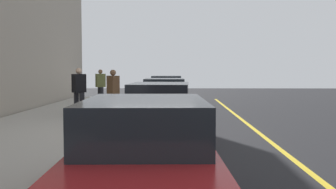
# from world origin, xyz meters

# --- Properties ---
(ground_plane) EXTENTS (56.00, 56.00, 0.00)m
(ground_plane) POSITION_xyz_m (0.00, 0.00, 0.00)
(ground_plane) COLOR black
(sidewalk) EXTENTS (28.00, 4.60, 0.15)m
(sidewalk) POSITION_xyz_m (0.00, -3.30, 0.07)
(sidewalk) COLOR #A39E93
(sidewalk) RESTS_ON ground
(lane_stripe_centre) EXTENTS (28.00, 0.14, 0.01)m
(lane_stripe_centre) POSITION_xyz_m (0.00, 3.20, 0.00)
(lane_stripe_centre) COLOR gold
(lane_stripe_centre) RESTS_ON ground
(snow_bank_curb) EXTENTS (5.64, 0.56, 0.22)m
(snow_bank_curb) POSITION_xyz_m (4.73, -0.70, 0.11)
(snow_bank_curb) COLOR white
(snow_bank_curb) RESTS_ON ground
(parked_car_navy) EXTENTS (4.37, 1.97, 1.51)m
(parked_car_navy) POSITION_xyz_m (-11.24, 0.20, 0.76)
(parked_car_navy) COLOR black
(parked_car_navy) RESTS_ON ground
(parked_car_silver) EXTENTS (4.18, 1.95, 1.51)m
(parked_car_silver) POSITION_xyz_m (-5.07, 0.23, 0.76)
(parked_car_silver) COLOR black
(parked_car_silver) RESTS_ON ground
(parked_car_maroon) EXTENTS (4.56, 2.03, 1.51)m
(parked_car_maroon) POSITION_xyz_m (0.28, 0.25, 0.76)
(parked_car_maroon) COLOR black
(parked_car_maroon) RESTS_ON ground
(parked_car_red) EXTENTS (4.67, 2.01, 1.51)m
(parked_car_red) POSITION_xyz_m (6.28, 0.30, 0.76)
(parked_car_red) COLOR black
(parked_car_red) RESTS_ON ground
(pedestrian_brown_coat) EXTENTS (0.55, 0.52, 1.73)m
(pedestrian_brown_coat) POSITION_xyz_m (-3.56, -1.63, 1.07)
(pedestrian_brown_coat) COLOR black
(pedestrian_brown_coat) RESTS_ON sidewalk
(pedestrian_black_coat) EXTENTS (0.56, 0.56, 1.79)m
(pedestrian_black_coat) POSITION_xyz_m (-4.22, -3.06, 1.11)
(pedestrian_black_coat) COLOR black
(pedestrian_black_coat) RESTS_ON sidewalk
(pedestrian_olive_coat) EXTENTS (0.53, 0.55, 1.72)m
(pedestrian_olive_coat) POSITION_xyz_m (-9.52, -3.20, 1.07)
(pedestrian_olive_coat) COLOR black
(pedestrian_olive_coat) RESTS_ON sidewalk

